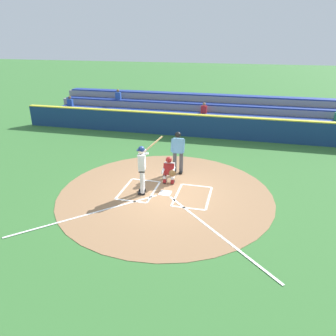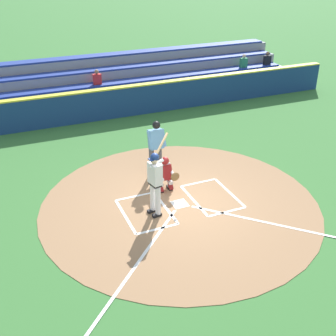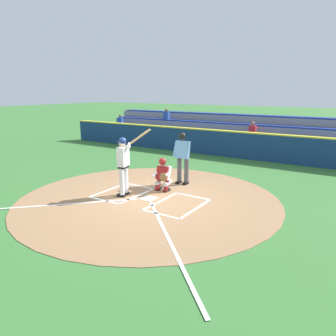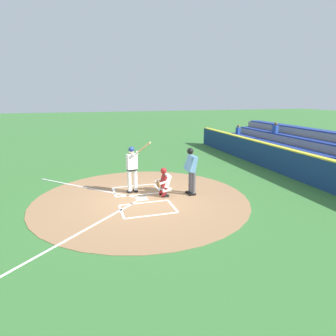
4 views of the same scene
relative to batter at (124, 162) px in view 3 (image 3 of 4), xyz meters
name	(u,v)px [view 3 (image 3 of 4)]	position (x,y,z in m)	size (l,w,h in m)	color
ground_plane	(149,199)	(-0.82, -0.18, -1.10)	(120.00, 120.00, 0.00)	#387033
dirt_circle	(149,199)	(-0.82, -0.18, -1.09)	(8.00, 8.00, 0.01)	#99704C
home_plate_and_chalk	(131,207)	(-0.82, 0.70, -1.08)	(7.93, 4.91, 0.01)	white
batter	(124,162)	(0.00, 0.00, 0.00)	(0.85, 0.87, 2.13)	white
catcher	(163,174)	(-0.75, -1.09, -0.51)	(0.60, 0.60, 1.13)	black
plate_umpire	(183,154)	(-0.87, -2.15, -0.02)	(0.59, 0.43, 1.86)	#4C4C51
baseball	(123,201)	(-0.37, 0.52, -1.06)	(0.07, 0.07, 0.07)	white
backstop_wall	(238,145)	(-0.82, -7.68, -0.45)	(22.00, 0.36, 1.31)	navy
bleacher_stand	(255,137)	(-0.82, -10.38, -0.40)	(20.00, 3.40, 2.10)	gray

